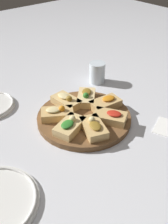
% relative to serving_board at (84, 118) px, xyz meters
% --- Properties ---
extents(ground_plane, '(3.00, 3.00, 0.00)m').
position_rel_serving_board_xyz_m(ground_plane, '(0.00, 0.00, -0.01)').
color(ground_plane, silver).
extents(serving_board, '(0.32, 0.32, 0.02)m').
position_rel_serving_board_xyz_m(serving_board, '(0.00, 0.00, 0.00)').
color(serving_board, brown).
rests_on(serving_board, ground_plane).
extents(focaccia_slice_0, '(0.12, 0.12, 0.04)m').
position_rel_serving_board_xyz_m(focaccia_slice_0, '(0.06, -0.06, 0.03)').
color(focaccia_slice_0, '#E5C689').
rests_on(focaccia_slice_0, serving_board).
extents(focaccia_slice_1, '(0.11, 0.07, 0.04)m').
position_rel_serving_board_xyz_m(focaccia_slice_1, '(0.09, 0.01, 0.03)').
color(focaccia_slice_1, '#DBB775').
rests_on(focaccia_slice_1, serving_board).
extents(focaccia_slice_2, '(0.11, 0.12, 0.04)m').
position_rel_serving_board_xyz_m(focaccia_slice_2, '(0.05, 0.08, 0.03)').
color(focaccia_slice_2, tan).
rests_on(focaccia_slice_2, serving_board).
extents(focaccia_slice_3, '(0.09, 0.12, 0.04)m').
position_rel_serving_board_xyz_m(focaccia_slice_3, '(-0.03, 0.08, 0.03)').
color(focaccia_slice_3, '#DBB775').
rests_on(focaccia_slice_3, serving_board).
extents(focaccia_slice_4, '(0.12, 0.09, 0.04)m').
position_rel_serving_board_xyz_m(focaccia_slice_4, '(-0.08, 0.03, 0.03)').
color(focaccia_slice_4, tan).
rests_on(focaccia_slice_4, serving_board).
extents(focaccia_slice_5, '(0.12, 0.11, 0.04)m').
position_rel_serving_board_xyz_m(focaccia_slice_5, '(-0.08, -0.05, 0.03)').
color(focaccia_slice_5, tan).
rests_on(focaccia_slice_5, serving_board).
extents(focaccia_slice_6, '(0.07, 0.11, 0.04)m').
position_rel_serving_board_xyz_m(focaccia_slice_6, '(-0.01, -0.09, 0.03)').
color(focaccia_slice_6, tan).
rests_on(focaccia_slice_6, serving_board).
extents(water_glass, '(0.07, 0.07, 0.09)m').
position_rel_serving_board_xyz_m(water_glass, '(0.17, -0.22, 0.03)').
color(water_glass, silver).
rests_on(water_glass, ground_plane).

